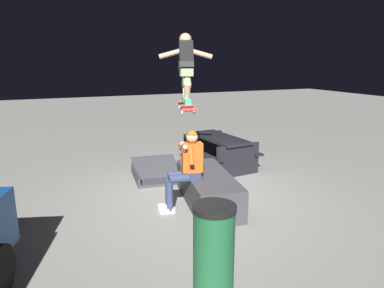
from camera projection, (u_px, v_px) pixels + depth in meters
The scene contains 8 objects.
ground_plane at pixel (195, 199), 6.55m from camera, with size 40.00×40.00×0.00m, color gray.
ledge_box_main at pixel (208, 188), 6.30m from camera, with size 1.96×0.76×0.55m, color #38383D.
person_sitting_on_ledge at pixel (186, 165), 5.93m from camera, with size 0.60×0.78×1.39m.
skateboard at pixel (186, 107), 5.85m from camera, with size 1.03×0.48×0.16m.
skater_airborne at pixel (186, 65), 5.75m from camera, with size 0.64×0.87×1.12m.
kicker_ramp at pixel (157, 174), 7.74m from camera, with size 1.35×1.14×0.45m.
picnic_table_back at pixel (219, 147), 8.38m from camera, with size 1.81×1.49×0.75m.
trash_bin at pixel (214, 247), 3.90m from camera, with size 0.49×0.49×0.99m.
Camera 1 is at (-5.63, 2.43, 2.51)m, focal length 32.94 mm.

